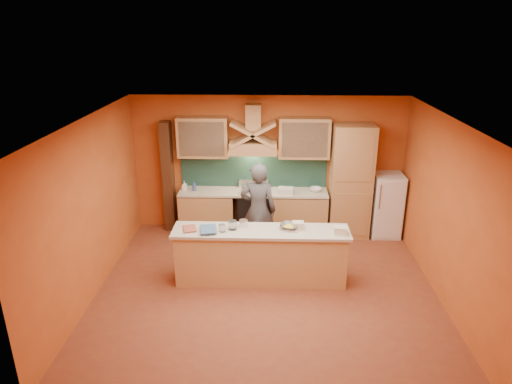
{
  "coord_description": "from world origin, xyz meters",
  "views": [
    {
      "loc": [
        0.04,
        -6.46,
        4.12
      ],
      "look_at": [
        -0.2,
        0.9,
        1.38
      ],
      "focal_mm": 32.0,
      "sensor_mm": 36.0,
      "label": 1
    }
  ],
  "objects_px": {
    "stove": "(253,212)",
    "person": "(258,210)",
    "kitchen_scale": "(244,224)",
    "fridge": "(386,205)",
    "mixing_bowl": "(289,226)"
  },
  "relations": [
    {
      "from": "kitchen_scale",
      "to": "person",
      "type": "bearing_deg",
      "value": 82.24
    },
    {
      "from": "kitchen_scale",
      "to": "fridge",
      "type": "bearing_deg",
      "value": 40.2
    },
    {
      "from": "fridge",
      "to": "person",
      "type": "xyz_separation_m",
      "value": [
        -2.57,
        -0.97,
        0.25
      ]
    },
    {
      "from": "person",
      "to": "mixing_bowl",
      "type": "height_order",
      "value": "person"
    },
    {
      "from": "person",
      "to": "kitchen_scale",
      "type": "height_order",
      "value": "person"
    },
    {
      "from": "kitchen_scale",
      "to": "mixing_bowl",
      "type": "height_order",
      "value": "kitchen_scale"
    },
    {
      "from": "stove",
      "to": "person",
      "type": "height_order",
      "value": "person"
    },
    {
      "from": "fridge",
      "to": "mixing_bowl",
      "type": "height_order",
      "value": "fridge"
    },
    {
      "from": "stove",
      "to": "kitchen_scale",
      "type": "xyz_separation_m",
      "value": [
        -0.09,
        -1.77,
        0.54
      ]
    },
    {
      "from": "kitchen_scale",
      "to": "mixing_bowl",
      "type": "relative_size",
      "value": 0.36
    },
    {
      "from": "stove",
      "to": "person",
      "type": "bearing_deg",
      "value": -82.39
    },
    {
      "from": "person",
      "to": "kitchen_scale",
      "type": "distance_m",
      "value": 0.83
    },
    {
      "from": "stove",
      "to": "kitchen_scale",
      "type": "height_order",
      "value": "kitchen_scale"
    },
    {
      "from": "mixing_bowl",
      "to": "stove",
      "type": "bearing_deg",
      "value": 110.01
    },
    {
      "from": "person",
      "to": "mixing_bowl",
      "type": "distance_m",
      "value": 1.01
    }
  ]
}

